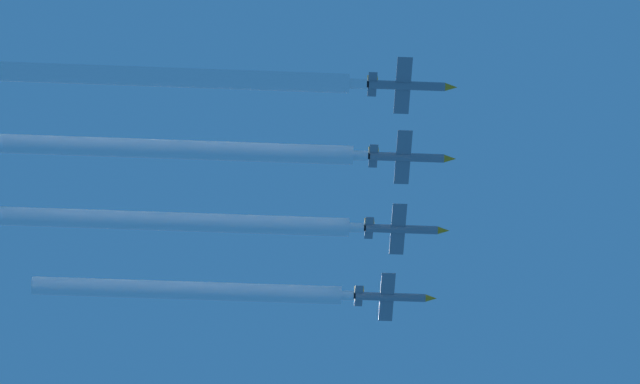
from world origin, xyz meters
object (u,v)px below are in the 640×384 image
object	(u,v)px
jet_center	(409,157)
jet_inner_right	(409,86)
jet_inner_left	(404,229)
jet_far_left	(393,297)

from	to	relation	value
jet_center	jet_inner_right	xyz separation A→B (m)	(11.29, -0.78, 0.10)
jet_inner_left	jet_inner_right	xyz separation A→B (m)	(23.42, -0.88, 0.01)
jet_center	jet_inner_right	size ratio (longest dim) A/B	1.00
jet_inner_left	jet_center	distance (m)	12.13
jet_center	jet_far_left	bearing A→B (deg)	-178.26
jet_center	jet_inner_right	world-z (taller)	jet_inner_right
jet_center	jet_inner_right	bearing A→B (deg)	-3.97
jet_far_left	jet_center	distance (m)	24.36
jet_inner_left	jet_inner_right	distance (m)	23.43
jet_inner_left	jet_inner_right	world-z (taller)	jet_inner_right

